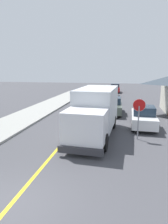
% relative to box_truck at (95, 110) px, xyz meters
% --- Properties ---
extents(ground_plane, '(120.00, 120.00, 0.00)m').
position_rel_box_truck_xyz_m(ground_plane, '(-1.75, -7.85, -1.77)').
color(ground_plane, '#424247').
extents(centre_line_yellow, '(0.16, 56.00, 0.01)m').
position_rel_box_truck_xyz_m(centre_line_yellow, '(-1.75, 2.15, -1.76)').
color(centre_line_yellow, gold).
rests_on(centre_line_yellow, ground).
extents(box_truck, '(2.78, 7.30, 3.20)m').
position_rel_box_truck_xyz_m(box_truck, '(0.00, 0.00, 0.00)').
color(box_truck, silver).
rests_on(box_truck, ground).
extents(parked_car_near, '(1.94, 4.46, 1.67)m').
position_rel_box_truck_xyz_m(parked_car_near, '(0.78, 7.16, -0.97)').
color(parked_car_near, '#4C564C').
rests_on(parked_car_near, ground).
extents(parked_car_mid, '(1.81, 4.41, 1.67)m').
position_rel_box_truck_xyz_m(parked_car_mid, '(-0.09, 13.66, -0.97)').
color(parked_car_mid, '#2D4793').
rests_on(parked_car_mid, ground).
extents(parked_car_far, '(1.86, 4.42, 1.67)m').
position_rel_box_truck_xyz_m(parked_car_far, '(-0.09, 20.02, -0.97)').
color(parked_car_far, silver).
rests_on(parked_car_far, ground).
extents(parked_car_furthest, '(1.95, 4.46, 1.67)m').
position_rel_box_truck_xyz_m(parked_car_furthest, '(0.13, 26.47, -0.97)').
color(parked_car_furthest, maroon).
rests_on(parked_car_furthest, ground).
extents(parked_van_across, '(1.91, 4.44, 1.67)m').
position_rel_box_truck_xyz_m(parked_van_across, '(3.45, 2.79, -0.97)').
color(parked_van_across, silver).
rests_on(parked_van_across, ground).
extents(stop_sign, '(0.80, 0.10, 2.65)m').
position_rel_box_truck_xyz_m(stop_sign, '(2.83, -0.28, 0.09)').
color(stop_sign, gray).
rests_on(stop_sign, ground).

